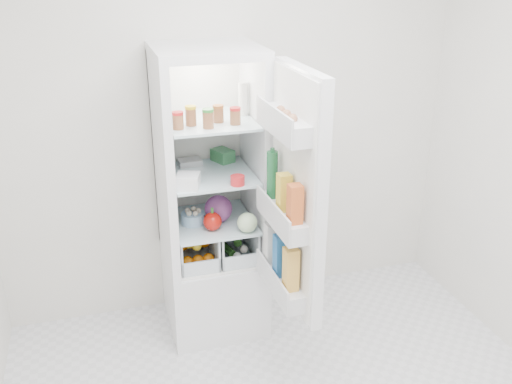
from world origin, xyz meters
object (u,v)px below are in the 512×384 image
object	(u,v)px
red_cabbage	(218,209)
mushroom_bowl	(193,218)
fridge_door	(293,199)
refrigerator	(211,228)

from	to	relation	value
red_cabbage	mushroom_bowl	size ratio (longest dim) A/B	1.17
red_cabbage	fridge_door	xyz separation A→B (m)	(0.27, -0.55, 0.26)
red_cabbage	fridge_door	distance (m)	0.67
red_cabbage	refrigerator	bearing A→B (deg)	111.21
mushroom_bowl	red_cabbage	bearing A→B (deg)	-7.09
refrigerator	red_cabbage	world-z (taller)	refrigerator
mushroom_bowl	fridge_door	bearing A→B (deg)	-53.06
refrigerator	fridge_door	size ratio (longest dim) A/B	1.38
fridge_door	red_cabbage	bearing A→B (deg)	25.08
red_cabbage	mushroom_bowl	distance (m)	0.16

